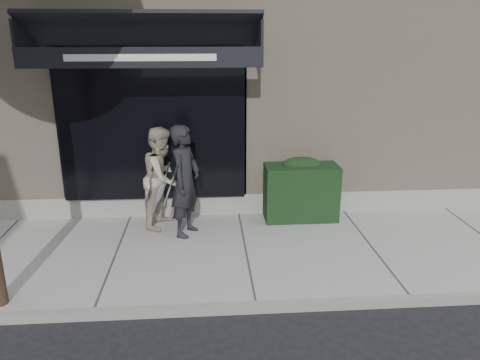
{
  "coord_description": "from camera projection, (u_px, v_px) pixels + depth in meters",
  "views": [
    {
      "loc": [
        -0.58,
        -6.63,
        3.36
      ],
      "look_at": [
        -0.04,
        0.6,
        1.07
      ],
      "focal_mm": 35.0,
      "sensor_mm": 36.0,
      "label": 1
    }
  ],
  "objects": [
    {
      "name": "ground",
      "position": [
        246.0,
        256.0,
        7.36
      ],
      "size": [
        80.0,
        80.0,
        0.0
      ],
      "primitive_type": "plane",
      "color": "black",
      "rests_on": "ground"
    },
    {
      "name": "sidewalk",
      "position": [
        246.0,
        252.0,
        7.34
      ],
      "size": [
        20.0,
        3.0,
        0.12
      ],
      "primitive_type": "cube",
      "color": "#A3A49F",
      "rests_on": "ground"
    },
    {
      "name": "curb",
      "position": [
        256.0,
        307.0,
        5.86
      ],
      "size": [
        20.0,
        0.1,
        0.14
      ],
      "primitive_type": "cube",
      "color": "gray",
      "rests_on": "ground"
    },
    {
      "name": "building_facade",
      "position": [
        228.0,
        59.0,
        11.24
      ],
      "size": [
        14.3,
        8.04,
        5.64
      ],
      "color": "tan",
      "rests_on": "ground"
    },
    {
      "name": "hedge",
      "position": [
        300.0,
        189.0,
        8.42
      ],
      "size": [
        1.3,
        0.7,
        1.14
      ],
      "color": "black",
      "rests_on": "sidewalk"
    },
    {
      "name": "pedestrian_front",
      "position": [
        185.0,
        181.0,
        7.61
      ],
      "size": [
        0.81,
        0.97,
        1.85
      ],
      "color": "black",
      "rests_on": "sidewalk"
    },
    {
      "name": "pedestrian_back",
      "position": [
        163.0,
        177.0,
        7.99
      ],
      "size": [
        0.92,
        1.03,
        1.75
      ],
      "color": "#BCB096",
      "rests_on": "sidewalk"
    }
  ]
}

